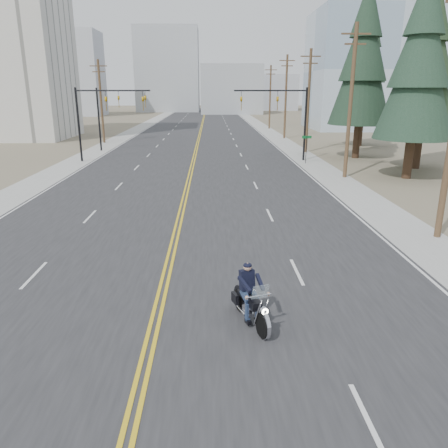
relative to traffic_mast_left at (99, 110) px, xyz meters
The scene contains 25 objects.
ground_plane 33.60m from the traffic_mast_left, 74.33° to the right, with size 400.00×400.00×0.00m, color #776D56.
road 39.36m from the traffic_mast_left, 76.71° to the left, with size 20.00×200.00×0.01m, color #303033.
sidewalk_left 38.40m from the traffic_mast_left, 93.80° to the left, with size 3.00×200.00×0.01m, color #A5A5A0.
sidewalk_right 43.45m from the traffic_mast_left, 61.68° to the left, with size 3.00×200.00×0.01m, color #A5A5A0.
traffic_mast_left is the anchor object (origin of this frame).
traffic_mast_right 17.95m from the traffic_mast_left, ahead, with size 7.10×0.26×7.00m.
traffic_mast_far 8.01m from the traffic_mast_left, 92.40° to the left, with size 6.10×0.26×7.00m.
street_sign 20.12m from the traffic_mast_left, ahead, with size 0.90×0.06×2.62m.
utility_pole_b 23.31m from the traffic_mast_left, 22.74° to the right, with size 2.20×0.30×11.50m.
utility_pole_c 22.31m from the traffic_mast_left, 15.61° to the left, with size 2.20×0.30×11.00m.
utility_pole_d 30.06m from the traffic_mast_left, 44.36° to the left, with size 2.20×0.30×11.50m.
utility_pole_e 43.66m from the traffic_mast_left, 60.53° to the left, with size 2.20×0.30×11.00m.
utility_pole_left 16.39m from the traffic_mast_left, 102.42° to the left, with size 2.20×0.30×10.50m.
glass_building 56.11m from the traffic_mast_left, 42.84° to the left, with size 24.00×16.00×20.00m, color #9EB5CC.
haze_bldg_a 87.20m from the traffic_mast_left, 107.41° to the left, with size 14.00×12.00×22.00m, color #B7BCC6.
haze_bldg_b 94.56m from the traffic_mast_left, 79.66° to the left, with size 18.00×14.00×14.00m, color #ADB2B7.
haze_bldg_c 92.19m from the traffic_mast_left, 57.88° to the left, with size 16.00×12.00×18.00m, color #B7BCC6.
haze_bldg_d 108.34m from the traffic_mast_left, 91.60° to the left, with size 20.00×15.00×26.00m, color #ADB2B7.
haze_bldg_e 122.80m from the traffic_mast_left, 73.94° to the left, with size 14.00×14.00×12.00m, color #B7BCC6.
haze_bldg_f 106.28m from the traffic_mast_left, 112.71° to the left, with size 12.00×12.00×16.00m, color #ADB2B7.
motorcyclist 34.15m from the traffic_mast_left, 69.53° to the right, with size 1.00×2.34×1.83m, color black, non-canonical shape.
conifer_near 28.23m from the traffic_mast_left, 19.87° to the right, with size 5.86×5.86×15.52m.
conifer_mid 29.78m from the traffic_mast_left, ahead, with size 5.85×5.85×15.59m.
conifer_tall 26.22m from the traffic_mast_left, ahead, with size 6.15×6.15×17.08m.
conifer_far 32.15m from the traffic_mast_left, 21.91° to the left, with size 6.40×6.40×17.14m.
Camera 1 is at (1.72, -11.42, 6.71)m, focal length 35.00 mm.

